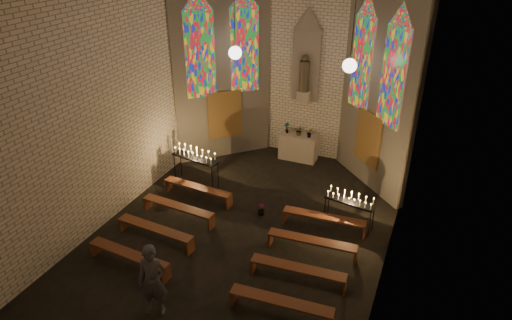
% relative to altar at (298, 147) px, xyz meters
% --- Properties ---
extents(floor, '(12.00, 12.00, 0.00)m').
position_rel_altar_xyz_m(floor, '(0.00, -5.45, -0.50)').
color(floor, black).
rests_on(floor, ground).
extents(room, '(8.22, 12.43, 7.00)m').
position_rel_altar_xyz_m(room, '(-0.00, -2.08, 3.22)').
color(room, '#F4E4CC').
rests_on(room, ground).
extents(altar, '(1.40, 0.60, 1.00)m').
position_rel_altar_xyz_m(altar, '(0.00, 0.00, 0.00)').
color(altar, beige).
rests_on(altar, ground).
extents(flower_vase_left, '(0.26, 0.21, 0.42)m').
position_rel_altar_xyz_m(flower_vase_left, '(-0.48, 0.00, 0.71)').
color(flower_vase_left, '#4C723F').
rests_on(flower_vase_left, altar).
extents(flower_vase_center, '(0.36, 0.33, 0.36)m').
position_rel_altar_xyz_m(flower_vase_center, '(0.01, -0.02, 0.68)').
color(flower_vase_center, '#4C723F').
rests_on(flower_vase_center, altar).
extents(flower_vase_right, '(0.23, 0.21, 0.36)m').
position_rel_altar_xyz_m(flower_vase_right, '(0.43, -0.05, 0.68)').
color(flower_vase_right, '#4C723F').
rests_on(flower_vase_right, altar).
extents(aisle_flower_pot, '(0.24, 0.24, 0.39)m').
position_rel_altar_xyz_m(aisle_flower_pot, '(0.14, -3.98, -0.31)').
color(aisle_flower_pot, '#4C723F').
rests_on(aisle_flower_pot, ground).
extents(votive_stand_left, '(1.78, 0.69, 1.27)m').
position_rel_altar_xyz_m(votive_stand_left, '(-2.61, -3.14, 0.59)').
color(votive_stand_left, black).
rests_on(votive_stand_left, ground).
extents(votive_stand_right, '(1.52, 0.59, 1.09)m').
position_rel_altar_xyz_m(votive_stand_right, '(2.72, -3.52, 0.44)').
color(votive_stand_right, black).
rests_on(votive_stand_right, ground).
extents(pew_left_0, '(2.43, 0.51, 0.46)m').
position_rel_altar_xyz_m(pew_left_0, '(-2.11, -3.94, -0.12)').
color(pew_left_0, brown).
rests_on(pew_left_0, ground).
extents(pew_right_0, '(2.43, 0.51, 0.46)m').
position_rel_altar_xyz_m(pew_right_0, '(2.11, -3.94, -0.12)').
color(pew_right_0, brown).
rests_on(pew_right_0, ground).
extents(pew_left_1, '(2.43, 0.51, 0.46)m').
position_rel_altar_xyz_m(pew_left_1, '(-2.11, -5.14, -0.12)').
color(pew_left_1, brown).
rests_on(pew_left_1, ground).
extents(pew_right_1, '(2.43, 0.51, 0.46)m').
position_rel_altar_xyz_m(pew_right_1, '(2.11, -5.14, -0.12)').
color(pew_right_1, brown).
rests_on(pew_right_1, ground).
extents(pew_left_2, '(2.43, 0.51, 0.46)m').
position_rel_altar_xyz_m(pew_left_2, '(-2.11, -6.34, -0.12)').
color(pew_left_2, brown).
rests_on(pew_left_2, ground).
extents(pew_right_2, '(2.43, 0.51, 0.46)m').
position_rel_altar_xyz_m(pew_right_2, '(2.11, -6.34, -0.12)').
color(pew_right_2, brown).
rests_on(pew_right_2, ground).
extents(pew_left_3, '(2.43, 0.51, 0.46)m').
position_rel_altar_xyz_m(pew_left_3, '(-2.11, -7.54, -0.12)').
color(pew_left_3, brown).
rests_on(pew_left_3, ground).
extents(pew_right_3, '(2.43, 0.51, 0.46)m').
position_rel_altar_xyz_m(pew_right_3, '(2.11, -7.54, -0.12)').
color(pew_right_3, brown).
rests_on(pew_right_3, ground).
extents(visitor, '(0.78, 0.63, 1.84)m').
position_rel_altar_xyz_m(visitor, '(-0.61, -8.55, 0.42)').
color(visitor, '#484852').
rests_on(visitor, ground).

